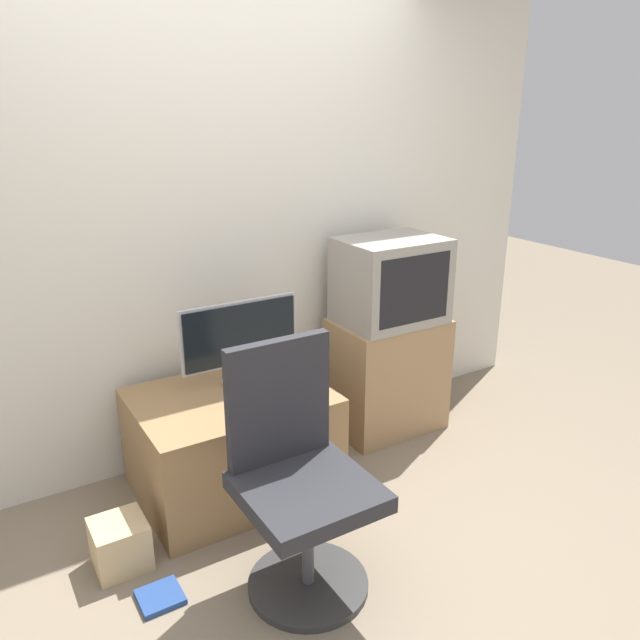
# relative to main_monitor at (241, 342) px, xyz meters

# --- Properties ---
(ground_plane) EXTENTS (12.00, 12.00, 0.00)m
(ground_plane) POSITION_rel_main_monitor_xyz_m (0.02, -0.97, -0.75)
(ground_plane) COLOR #7F705B
(wall_back) EXTENTS (4.40, 0.05, 2.60)m
(wall_back) POSITION_rel_main_monitor_xyz_m (0.02, 0.36, 0.55)
(wall_back) COLOR silver
(wall_back) RESTS_ON ground_plane
(desk) EXTENTS (0.93, 0.71, 0.53)m
(desk) POSITION_rel_main_monitor_xyz_m (-0.11, -0.09, -0.49)
(desk) COLOR #937047
(desk) RESTS_ON ground_plane
(side_stand) EXTENTS (0.64, 0.44, 0.69)m
(side_stand) POSITION_rel_main_monitor_xyz_m (0.95, 0.03, -0.41)
(side_stand) COLOR #A37F56
(side_stand) RESTS_ON ground_plane
(main_monitor) EXTENTS (0.62, 0.21, 0.44)m
(main_monitor) POSITION_rel_main_monitor_xyz_m (0.00, 0.00, 0.00)
(main_monitor) COLOR #B2B2B7
(main_monitor) RESTS_ON desk
(keyboard) EXTENTS (0.32, 0.10, 0.01)m
(keyboard) POSITION_rel_main_monitor_xyz_m (0.02, -0.18, -0.22)
(keyboard) COLOR white
(keyboard) RESTS_ON desk
(mouse) EXTENTS (0.06, 0.03, 0.03)m
(mouse) POSITION_rel_main_monitor_xyz_m (0.24, -0.18, -0.21)
(mouse) COLOR silver
(mouse) RESTS_ON desk
(crt_tv) EXTENTS (0.57, 0.44, 0.48)m
(crt_tv) POSITION_rel_main_monitor_xyz_m (0.94, 0.01, 0.18)
(crt_tv) COLOR gray
(crt_tv) RESTS_ON side_stand
(office_chair) EXTENTS (0.50, 0.50, 1.01)m
(office_chair) POSITION_rel_main_monitor_xyz_m (-0.14, -0.83, -0.30)
(office_chair) COLOR #333333
(office_chair) RESTS_ON ground_plane
(cardboard_box_lower) EXTENTS (0.22, 0.22, 0.21)m
(cardboard_box_lower) POSITION_rel_main_monitor_xyz_m (-0.76, -0.37, -0.65)
(cardboard_box_lower) COLOR #D1B27F
(cardboard_box_lower) RESTS_ON ground_plane
(book) EXTENTS (0.17, 0.16, 0.02)m
(book) POSITION_rel_main_monitor_xyz_m (-0.68, -0.65, -0.74)
(book) COLOR navy
(book) RESTS_ON ground_plane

